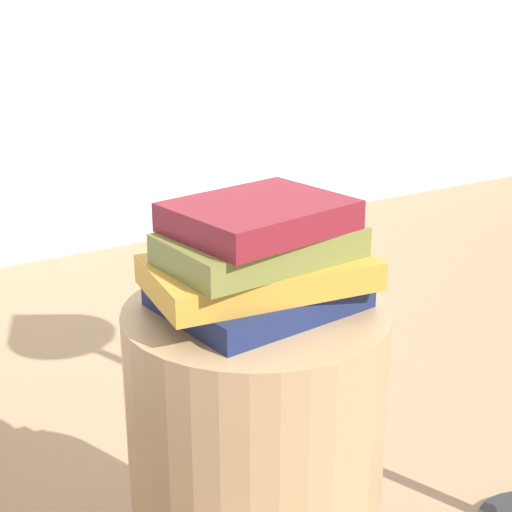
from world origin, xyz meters
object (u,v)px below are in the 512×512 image
book_navy (258,293)px  book_ochre (262,272)px  book_olive (259,246)px  book_maroon (260,216)px  side_table (256,484)px

book_navy → book_ochre: (-0.00, -0.02, 0.04)m
book_olive → book_maroon: size_ratio=1.16×
book_olive → book_navy: bearing=54.4°
book_ochre → book_maroon: book_maroon is taller
book_olive → book_maroon: 0.04m
book_navy → book_maroon: book_maroon is taller
side_table → book_olive: 0.39m
book_ochre → book_maroon: 0.08m
side_table → book_navy: book_navy is taller
book_olive → book_maroon: book_maroon is taller
side_table → book_maroon: size_ratio=2.61×
book_olive → book_maroon: (0.00, 0.00, 0.04)m
side_table → book_ochre: 0.35m
book_maroon → book_olive: bearing=-146.1°
book_navy → book_olive: book_olive is taller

